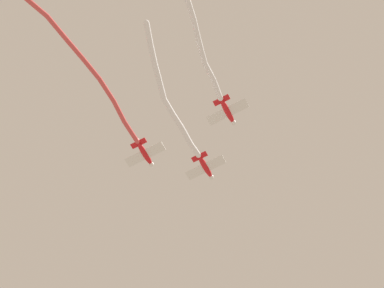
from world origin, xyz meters
The scene contains 5 objects.
airplane_lead centered at (1.44, -2.77, 69.82)m, with size 6.15×4.64×1.52m.
smoke_trail_lead centered at (2.69, 9.29, 69.01)m, with size 2.62×20.73×2.23m.
airplane_left_wing centered at (8.95, 1.99, 69.82)m, with size 6.14×4.63×1.52m.
smoke_trail_left_wing centered at (12.06, 17.21, 69.53)m, with size 7.56×26.39×1.93m.
airplane_right_wing centered at (-4.08, 4.19, 70.12)m, with size 6.14×4.64×1.52m.
Camera 1 is at (-7.11, 28.18, 3.32)m, focal length 47.92 mm.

